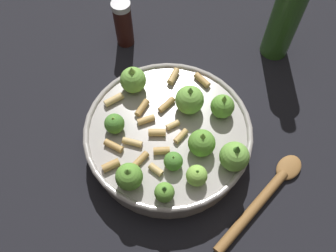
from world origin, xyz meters
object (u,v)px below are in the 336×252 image
object	(u,v)px
cooking_pan	(169,134)
olive_oil_bottle	(286,15)
wooden_spoon	(265,195)
pepper_shaker	(123,23)

from	to	relation	value
cooking_pan	olive_oil_bottle	distance (m)	0.31
wooden_spoon	cooking_pan	bearing A→B (deg)	79.79
cooking_pan	wooden_spoon	bearing A→B (deg)	-100.21
cooking_pan	wooden_spoon	distance (m)	0.18
cooking_pan	wooden_spoon	size ratio (longest dim) A/B	1.33
cooking_pan	olive_oil_bottle	xyz separation A→B (m)	(0.28, -0.12, 0.06)
wooden_spoon	olive_oil_bottle	bearing A→B (deg)	10.37
cooking_pan	pepper_shaker	xyz separation A→B (m)	(0.19, 0.17, 0.02)
cooking_pan	wooden_spoon	world-z (taller)	cooking_pan
olive_oil_bottle	pepper_shaker	bearing A→B (deg)	107.22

